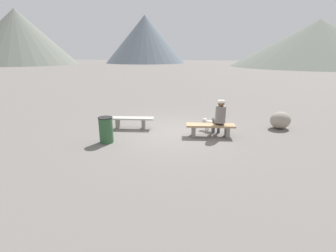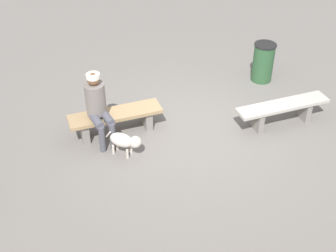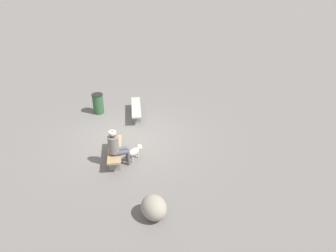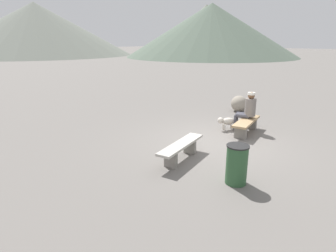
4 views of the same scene
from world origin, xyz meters
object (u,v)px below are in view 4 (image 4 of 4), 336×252
at_px(bench_left, 181,148).
at_px(trash_bin, 237,164).
at_px(bench_right, 246,124).
at_px(seated_person, 248,109).
at_px(boulder, 239,104).
at_px(dog, 226,121).

relative_size(bench_left, trash_bin, 2.15).
bearing_deg(trash_bin, bench_right, 25.24).
bearing_deg(seated_person, boulder, 14.49).
bearing_deg(dog, seated_person, 161.70).
bearing_deg(bench_right, boulder, 21.71).
relative_size(bench_left, bench_right, 1.06).
bearing_deg(boulder, bench_right, -145.85).
bearing_deg(seated_person, dog, 108.05).
relative_size(bench_left, dog, 3.04).
relative_size(dog, boulder, 0.75).
bearing_deg(trash_bin, seated_person, 25.37).
bearing_deg(bench_left, trash_bin, -106.89).
xyz_separation_m(bench_left, seated_person, (3.41, 0.02, 0.43)).
xyz_separation_m(seated_person, dog, (-0.42, 0.53, -0.46)).
height_order(bench_right, dog, dog).
bearing_deg(dog, bench_right, 134.22).
distance_m(bench_left, bench_right, 3.12).
distance_m(dog, boulder, 2.86).
distance_m(bench_left, seated_person, 3.44).
distance_m(bench_left, dog, 3.04).
bearing_deg(bench_left, bench_right, -14.78).
height_order(seated_person, trash_bin, seated_person).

